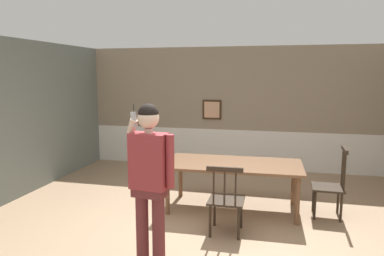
# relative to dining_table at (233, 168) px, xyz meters

# --- Properties ---
(ground_plane) EXTENTS (8.22, 8.22, 0.00)m
(ground_plane) POSITION_rel_dining_table_xyz_m (-0.31, -1.18, -0.66)
(ground_plane) COLOR #9E7F60
(room_back_partition) EXTENTS (6.64, 0.17, 2.66)m
(room_back_partition) POSITION_rel_dining_table_xyz_m (-0.31, 2.56, 0.62)
(room_back_partition) COLOR gray
(room_back_partition) RESTS_ON ground_plane
(dining_table) EXTENTS (2.08, 1.06, 0.73)m
(dining_table) POSITION_rel_dining_table_xyz_m (0.00, 0.00, 0.00)
(dining_table) COLOR brown
(dining_table) RESTS_ON ground_plane
(chair_near_window) EXTENTS (0.45, 0.45, 1.04)m
(chair_near_window) POSITION_rel_dining_table_xyz_m (1.42, 0.03, -0.18)
(chair_near_window) COLOR #2D2319
(chair_near_window) RESTS_ON ground_plane
(chair_by_doorway) EXTENTS (0.46, 0.46, 0.94)m
(chair_by_doorway) POSITION_rel_dining_table_xyz_m (0.02, -0.89, -0.20)
(chair_by_doorway) COLOR #2D2319
(chair_by_doorway) RESTS_ON ground_plane
(person_figure) EXTENTS (0.56, 0.27, 1.77)m
(person_figure) POSITION_rel_dining_table_xyz_m (-0.68, -1.80, 0.37)
(person_figure) COLOR brown
(person_figure) RESTS_ON ground_plane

